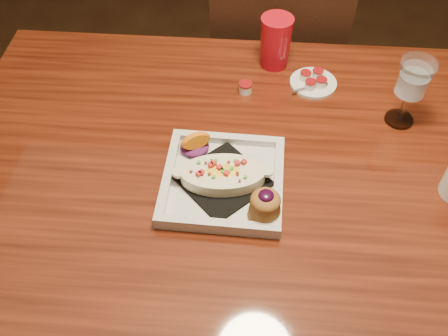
# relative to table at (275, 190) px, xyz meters

# --- Properties ---
(floor) EXTENTS (7.00, 7.00, 0.00)m
(floor) POSITION_rel_table_xyz_m (0.00, 0.00, -0.65)
(floor) COLOR black
(floor) RESTS_ON ground
(table) EXTENTS (1.50, 0.90, 0.75)m
(table) POSITION_rel_table_xyz_m (0.00, 0.00, 0.00)
(table) COLOR maroon
(table) RESTS_ON floor
(chair_far) EXTENTS (0.42, 0.42, 0.93)m
(chair_far) POSITION_rel_table_xyz_m (-0.00, 0.63, -0.15)
(chair_far) COLOR black
(chair_far) RESTS_ON floor
(plate) EXTENTS (0.26, 0.26, 0.08)m
(plate) POSITION_rel_table_xyz_m (-0.11, -0.08, 0.12)
(plate) COLOR silver
(plate) RESTS_ON table
(goblet) EXTENTS (0.08, 0.08, 0.17)m
(goblet) POSITION_rel_table_xyz_m (0.28, 0.16, 0.21)
(goblet) COLOR silver
(goblet) RESTS_ON table
(saucer) EXTENTS (0.12, 0.12, 0.08)m
(saucer) POSITION_rel_table_xyz_m (0.08, 0.27, 0.11)
(saucer) COLOR silver
(saucer) RESTS_ON table
(creamer_loose) EXTENTS (0.03, 0.03, 0.03)m
(creamer_loose) POSITION_rel_table_xyz_m (-0.09, 0.23, 0.11)
(creamer_loose) COLOR silver
(creamer_loose) RESTS_ON table
(red_tumbler) EXTENTS (0.08, 0.08, 0.14)m
(red_tumbler) POSITION_rel_table_xyz_m (-0.02, 0.35, 0.17)
(red_tumbler) COLOR red
(red_tumbler) RESTS_ON table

